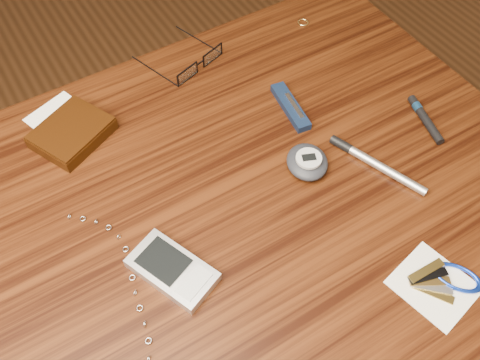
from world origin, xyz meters
The scene contains 10 objects.
desk centered at (0.00, 0.00, 0.65)m, with size 1.00×0.70×0.75m.
wallet_and_card centered at (-0.08, 0.24, 0.76)m, with size 0.13×0.16×0.02m.
eyeglasses centered at (0.15, 0.27, 0.76)m, with size 0.13×0.13×0.02m.
gold_ring centered at (0.36, 0.28, 0.75)m, with size 0.02×0.02×0.00m, color #ECC976.
pda_phone centered at (-0.06, -0.03, 0.76)m, with size 0.09×0.12×0.02m.
pedometer centered at (0.18, 0.02, 0.76)m, with size 0.08×0.08×0.03m.
notepad_keys centered at (0.22, -0.22, 0.75)m, with size 0.11×0.11×0.01m.
pocket_knife centered at (0.22, 0.12, 0.76)m, with size 0.04×0.10×0.01m.
silver_pen centered at (0.26, -0.02, 0.76)m, with size 0.06×0.15×0.01m.
black_blue_pen centered at (0.38, 0.00, 0.76)m, with size 0.04×0.09×0.01m.
Camera 1 is at (-0.14, -0.33, 1.35)m, focal length 40.00 mm.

